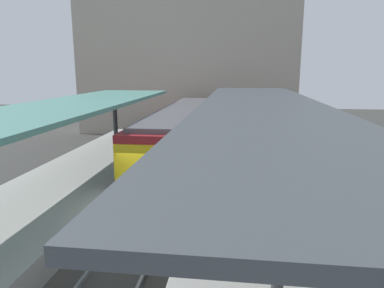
{
  "coord_description": "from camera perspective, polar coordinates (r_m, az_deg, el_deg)",
  "views": [
    {
      "loc": [
        2.95,
        -11.08,
        5.35
      ],
      "look_at": [
        0.73,
        6.18,
        1.67
      ],
      "focal_mm": 32.9,
      "sensor_mm": 36.0,
      "label": 1
    }
  ],
  "objects": [
    {
      "name": "platform_right",
      "position": [
        12.12,
        10.97,
        -11.86
      ],
      "size": [
        4.4,
        28.0,
        1.0
      ],
      "primitive_type": "cube",
      "color": "#9E9E99",
      "rests_on": "ground_plane"
    },
    {
      "name": "platform_bench",
      "position": [
        15.24,
        7.56,
        -2.92
      ],
      "size": [
        1.4,
        0.41,
        0.86
      ],
      "color": "black",
      "rests_on": "platform_right"
    },
    {
      "name": "track_ballast",
      "position": [
        12.61,
        -7.06,
        -12.75
      ],
      "size": [
        3.2,
        28.0,
        0.2
      ],
      "primitive_type": "cube",
      "color": "#423F3D",
      "rests_on": "ground_plane"
    },
    {
      "name": "canopy_right",
      "position": [
        12.57,
        11.24,
        6.01
      ],
      "size": [
        4.18,
        21.0,
        3.22
      ],
      "color": "#333335",
      "rests_on": "platform_right"
    },
    {
      "name": "platform_left",
      "position": [
        13.85,
        -22.74,
        -9.52
      ],
      "size": [
        4.4,
        28.0,
        1.0
      ],
      "primitive_type": "cube",
      "color": "#9E9E99",
      "rests_on": "ground_plane"
    },
    {
      "name": "platform_sign",
      "position": [
        8.98,
        17.89,
        -6.32
      ],
      "size": [
        0.9,
        0.08,
        2.21
      ],
      "color": "#262628",
      "rests_on": "platform_right"
    },
    {
      "name": "canopy_left",
      "position": [
        14.26,
        -21.05,
        5.29
      ],
      "size": [
        4.18,
        21.0,
        3.01
      ],
      "color": "#333335",
      "rests_on": "platform_left"
    },
    {
      "name": "rail_near_side",
      "position": [
        12.73,
        -10.29,
        -11.77
      ],
      "size": [
        0.08,
        28.0,
        0.14
      ],
      "primitive_type": "cube",
      "color": "slate",
      "rests_on": "track_ballast"
    },
    {
      "name": "passenger_mid_platform",
      "position": [
        11.17,
        16.9,
        -6.99
      ],
      "size": [
        0.36,
        0.36,
        1.59
      ],
      "color": "navy",
      "rests_on": "platform_right"
    },
    {
      "name": "commuter_train",
      "position": [
        19.56,
        -1.46,
        1.28
      ],
      "size": [
        2.78,
        14.91,
        3.1
      ],
      "color": "maroon",
      "rests_on": "track_ballast"
    },
    {
      "name": "station_building_backdrop",
      "position": [
        31.38,
        -0.6,
        12.23
      ],
      "size": [
        18.0,
        6.0,
        11.0
      ],
      "primitive_type": "cube",
      "color": "#A89E8E",
      "rests_on": "ground_plane"
    },
    {
      "name": "rail_far_side",
      "position": [
        12.39,
        -3.77,
        -12.28
      ],
      "size": [
        0.08,
        28.0,
        0.14
      ],
      "primitive_type": "cube",
      "color": "slate",
      "rests_on": "track_ballast"
    },
    {
      "name": "ground_plane",
      "position": [
        12.65,
        -7.04,
        -13.16
      ],
      "size": [
        80.0,
        80.0,
        0.0
      ],
      "primitive_type": "plane",
      "color": "#383835"
    }
  ]
}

